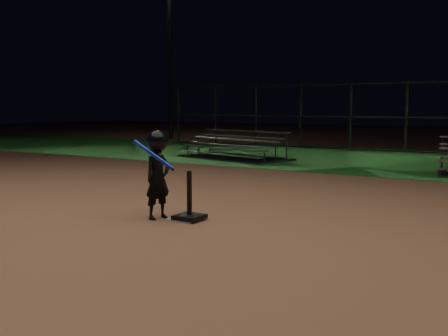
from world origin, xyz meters
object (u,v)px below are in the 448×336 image
at_px(home_plate, 187,219).
at_px(light_pole_left, 169,39).
at_px(batting_tee, 190,211).
at_px(bleacher_left, 234,153).
at_px(child_batter, 158,172).

distance_m(home_plate, light_pole_left, 19.79).
bearing_deg(batting_tee, bleacher_left, 117.17).
distance_m(home_plate, child_batter, 0.80).
bearing_deg(home_plate, child_batter, -155.83).
distance_m(child_batter, light_pole_left, 19.53).
xyz_separation_m(bleacher_left, light_pole_left, (-7.95, 6.96, 4.77)).
height_order(home_plate, child_batter, child_batter).
relative_size(child_batter, light_pole_left, 0.16).
height_order(batting_tee, light_pole_left, light_pole_left).
bearing_deg(child_batter, bleacher_left, 36.15).
relative_size(home_plate, child_batter, 0.35).
relative_size(home_plate, batting_tee, 0.65).
bearing_deg(light_pole_left, home_plate, -51.23).
relative_size(batting_tee, bleacher_left, 0.18).
distance_m(batting_tee, light_pole_left, 19.83).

